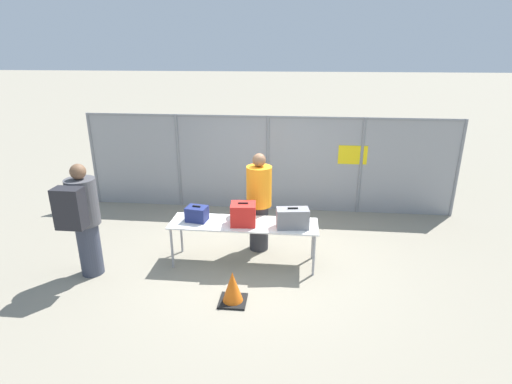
{
  "coord_description": "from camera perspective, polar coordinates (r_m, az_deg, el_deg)",
  "views": [
    {
      "loc": [
        0.61,
        -5.97,
        3.38
      ],
      "look_at": [
        -0.06,
        0.47,
        1.05
      ],
      "focal_mm": 28.0,
      "sensor_mm": 36.0,
      "label": 1
    }
  ],
  "objects": [
    {
      "name": "suitcase_grey",
      "position": [
        6.27,
        5.24,
        -3.75
      ],
      "size": [
        0.53,
        0.32,
        0.34
      ],
      "color": "slate",
      "rests_on": "inspection_table"
    },
    {
      "name": "suitcase_navy",
      "position": [
        6.58,
        -8.45,
        -3.09
      ],
      "size": [
        0.37,
        0.3,
        0.26
      ],
      "color": "navy",
      "rests_on": "inspection_table"
    },
    {
      "name": "fence_section",
      "position": [
        8.64,
        1.76,
        4.36
      ],
      "size": [
        7.96,
        0.07,
        2.07
      ],
      "color": "gray",
      "rests_on": "ground_plane"
    },
    {
      "name": "utility_trailer",
      "position": [
        11.54,
        14.9,
        4.18
      ],
      "size": [
        4.45,
        2.16,
        0.7
      ],
      "color": "#4C6B47",
      "rests_on": "ground_plane"
    },
    {
      "name": "inspection_table",
      "position": [
        6.49,
        -1.77,
        -4.83
      ],
      "size": [
        2.39,
        0.66,
        0.73
      ],
      "color": "silver",
      "rests_on": "ground_plane"
    },
    {
      "name": "security_worker_near",
      "position": [
        6.87,
        0.44,
        -1.34
      ],
      "size": [
        0.43,
        0.43,
        1.75
      ],
      "rotation": [
        0.0,
        0.0,
        3.4
      ],
      "color": "#2D2D33",
      "rests_on": "ground_plane"
    },
    {
      "name": "suitcase_red",
      "position": [
        6.36,
        -1.83,
        -3.17
      ],
      "size": [
        0.42,
        0.37,
        0.37
      ],
      "color": "red",
      "rests_on": "inspection_table"
    },
    {
      "name": "traffic_cone",
      "position": [
        5.75,
        -3.36,
        -13.59
      ],
      "size": [
        0.38,
        0.38,
        0.48
      ],
      "color": "black",
      "rests_on": "ground_plane"
    },
    {
      "name": "traveler_hooded",
      "position": [
        6.55,
        -23.53,
        -3.32
      ],
      "size": [
        0.45,
        0.69,
        1.81
      ],
      "rotation": [
        0.0,
        0.0,
        0.29
      ],
      "color": "#383D4C",
      "rests_on": "ground_plane"
    },
    {
      "name": "ground_plane",
      "position": [
        6.89,
        0.08,
        -9.61
      ],
      "size": [
        120.0,
        120.0,
        0.0
      ],
      "primitive_type": "plane",
      "color": "gray"
    }
  ]
}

